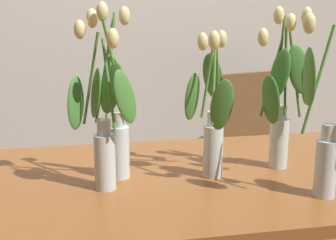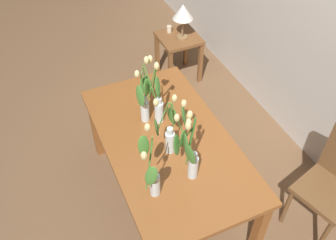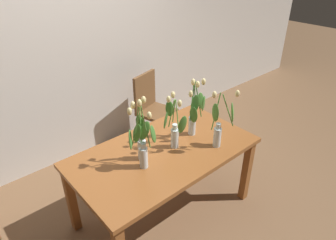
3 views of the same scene
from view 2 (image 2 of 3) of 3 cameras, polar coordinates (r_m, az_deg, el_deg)
ground_plane at (r=3.30m, az=-0.12°, el=-11.79°), size 18.00×18.00×0.00m
dining_table at (r=2.79m, az=-0.14°, el=-4.38°), size 1.60×0.90×0.74m
tulip_vase_0 at (r=2.27m, az=-2.43°, el=-8.62°), size 0.24×0.14×0.56m
tulip_vase_1 at (r=2.73m, az=-3.45°, el=3.16°), size 0.24×0.20×0.57m
tulip_vase_2 at (r=2.74m, az=-1.97°, el=2.81°), size 0.14×0.16×0.59m
tulip_vase_3 at (r=2.33m, az=3.27°, el=-5.27°), size 0.24×0.16×0.58m
tulip_vase_4 at (r=2.51m, az=0.37°, el=-1.74°), size 0.18×0.26×0.50m
dining_chair at (r=3.02m, az=24.59°, el=-8.54°), size 0.49×0.49×0.93m
side_table at (r=4.25m, az=1.67°, el=11.50°), size 0.44×0.44×0.55m
table_lamp at (r=4.01m, az=2.34°, el=16.34°), size 0.22×0.22×0.40m
pillar_candle at (r=4.25m, az=0.20°, el=13.96°), size 0.06×0.06×0.07m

